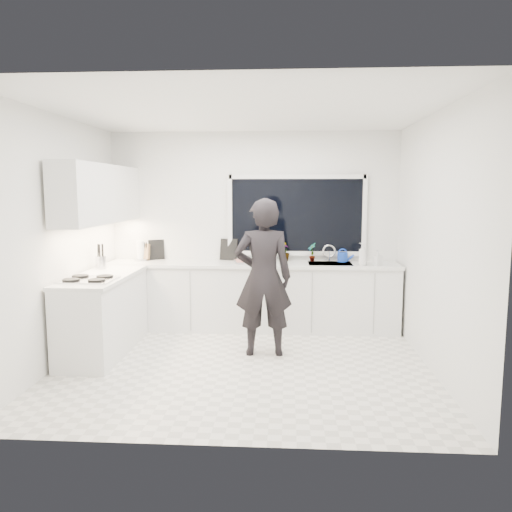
{
  "coord_description": "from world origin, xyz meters",
  "views": [
    {
      "loc": [
        0.47,
        -5.23,
        1.89
      ],
      "look_at": [
        0.12,
        0.4,
        1.15
      ],
      "focal_mm": 35.0,
      "sensor_mm": 36.0,
      "label": 1
    }
  ],
  "objects": [
    {
      "name": "person",
      "position": [
        0.2,
        0.38,
        0.9
      ],
      "size": [
        0.69,
        0.49,
        1.81
      ],
      "primitive_type": "imported",
      "rotation": [
        0.0,
        0.0,
        3.23
      ],
      "color": "black",
      "rests_on": "floor"
    },
    {
      "name": "utensil_crock",
      "position": [
        -1.85,
        0.8,
        1.0
      ],
      "size": [
        0.16,
        0.16,
        0.16
      ],
      "primitive_type": "cylinder",
      "rotation": [
        0.0,
        0.0,
        -0.22
      ],
      "color": "#AAAAAE",
      "rests_on": "countertop_left"
    },
    {
      "name": "pizza_tray",
      "position": [
        -0.02,
        1.42,
        0.94
      ],
      "size": [
        0.49,
        0.4,
        0.03
      ],
      "primitive_type": "cube",
      "rotation": [
        0.0,
        0.0,
        0.19
      ],
      "color": "#BCBBC0",
      "rests_on": "countertop_back"
    },
    {
      "name": "stovetop",
      "position": [
        -1.69,
        -0.0,
        0.94
      ],
      "size": [
        0.56,
        0.48,
        0.03
      ],
      "primitive_type": "cube",
      "color": "black",
      "rests_on": "countertop_left"
    },
    {
      "name": "countertop_left",
      "position": [
        -1.67,
        0.35,
        0.9
      ],
      "size": [
        0.62,
        1.6,
        0.04
      ],
      "primitive_type": "cube",
      "color": "silver",
      "rests_on": "base_cabinets_left"
    },
    {
      "name": "watering_can",
      "position": [
        1.23,
        1.61,
        0.98
      ],
      "size": [
        0.18,
        0.18,
        0.13
      ],
      "primitive_type": "cylinder",
      "rotation": [
        0.0,
        0.0,
        -0.35
      ],
      "color": "#1239B1",
      "rests_on": "countertop_back"
    },
    {
      "name": "knife_block",
      "position": [
        -1.52,
        1.59,
        1.03
      ],
      "size": [
        0.13,
        0.1,
        0.22
      ],
      "primitive_type": "cube",
      "rotation": [
        0.0,
        0.0,
        0.0
      ],
      "color": "olive",
      "rests_on": "countertop_back"
    },
    {
      "name": "floor",
      "position": [
        0.0,
        0.0,
        -0.01
      ],
      "size": [
        4.0,
        3.5,
        0.02
      ],
      "primitive_type": "cube",
      "color": "beige",
      "rests_on": "ground"
    },
    {
      "name": "wall_right",
      "position": [
        2.01,
        0.0,
        1.35
      ],
      "size": [
        0.02,
        3.5,
        2.7
      ],
      "primitive_type": "cube",
      "color": "white",
      "rests_on": "ground"
    },
    {
      "name": "soap_bottles",
      "position": [
        1.52,
        1.3,
        1.05
      ],
      "size": [
        0.34,
        0.16,
        0.29
      ],
      "color": "#D8BF66",
      "rests_on": "countertop_back"
    },
    {
      "name": "window",
      "position": [
        0.6,
        1.73,
        1.55
      ],
      "size": [
        1.8,
        0.02,
        1.0
      ],
      "primitive_type": "cube",
      "color": "black",
      "rests_on": "wall_back"
    },
    {
      "name": "base_cabinets_left",
      "position": [
        -1.67,
        0.35,
        0.44
      ],
      "size": [
        0.58,
        1.6,
        0.88
      ],
      "primitive_type": "cube",
      "color": "white",
      "rests_on": "floor"
    },
    {
      "name": "sink",
      "position": [
        1.05,
        1.45,
        0.87
      ],
      "size": [
        0.58,
        0.42,
        0.14
      ],
      "primitive_type": "cube",
      "color": "silver",
      "rests_on": "countertop_back"
    },
    {
      "name": "ceiling",
      "position": [
        0.0,
        0.0,
        2.71
      ],
      "size": [
        4.0,
        3.5,
        0.02
      ],
      "primitive_type": "cube",
      "color": "white",
      "rests_on": "wall_back"
    },
    {
      "name": "wall_back",
      "position": [
        0.0,
        1.76,
        1.35
      ],
      "size": [
        4.0,
        0.02,
        2.7
      ],
      "primitive_type": "cube",
      "color": "white",
      "rests_on": "ground"
    },
    {
      "name": "faucet",
      "position": [
        1.05,
        1.65,
        1.03
      ],
      "size": [
        0.03,
        0.03,
        0.22
      ],
      "primitive_type": "cylinder",
      "color": "silver",
      "rests_on": "countertop_back"
    },
    {
      "name": "upper_cabinets",
      "position": [
        -1.79,
        0.7,
        1.85
      ],
      "size": [
        0.34,
        2.1,
        0.7
      ],
      "primitive_type": "cube",
      "color": "white",
      "rests_on": "wall_left"
    },
    {
      "name": "picture_frame_small",
      "position": [
        -0.35,
        1.69,
        1.07
      ],
      "size": [
        0.25,
        0.08,
        0.3
      ],
      "primitive_type": "cube",
      "rotation": [
        0.0,
        0.0,
        -0.26
      ],
      "color": "black",
      "rests_on": "countertop_back"
    },
    {
      "name": "countertop_back",
      "position": [
        0.0,
        1.44,
        0.9
      ],
      "size": [
        3.94,
        0.62,
        0.04
      ],
      "primitive_type": "cube",
      "color": "silver",
      "rests_on": "base_cabinets_back"
    },
    {
      "name": "pizza",
      "position": [
        -0.02,
        1.42,
        0.95
      ],
      "size": [
        0.44,
        0.35,
        0.01
      ],
      "primitive_type": "cube",
      "rotation": [
        0.0,
        0.0,
        0.19
      ],
      "color": "#B01F17",
      "rests_on": "pizza_tray"
    },
    {
      "name": "herb_plants",
      "position": [
        0.37,
        1.61,
        1.07
      ],
      "size": [
        0.85,
        0.23,
        0.33
      ],
      "color": "#26662D",
      "rests_on": "countertop_back"
    },
    {
      "name": "picture_frame_large",
      "position": [
        -1.38,
        1.69,
        1.06
      ],
      "size": [
        0.21,
        0.11,
        0.28
      ],
      "primitive_type": "cube",
      "rotation": [
        0.0,
        0.0,
        0.41
      ],
      "color": "black",
      "rests_on": "countertop_back"
    },
    {
      "name": "base_cabinets_back",
      "position": [
        0.0,
        1.45,
        0.44
      ],
      "size": [
        3.92,
        0.58,
        0.88
      ],
      "primitive_type": "cube",
      "color": "white",
      "rests_on": "floor"
    },
    {
      "name": "paper_towel_roll",
      "position": [
        -1.57,
        1.55,
        1.05
      ],
      "size": [
        0.13,
        0.13,
        0.26
      ],
      "primitive_type": "cylinder",
      "rotation": [
        0.0,
        0.0,
        0.26
      ],
      "color": "silver",
      "rests_on": "countertop_back"
    },
    {
      "name": "wall_left",
      "position": [
        -2.01,
        0.0,
        1.35
      ],
      "size": [
        0.02,
        3.5,
        2.7
      ],
      "primitive_type": "cube",
      "color": "white",
      "rests_on": "ground"
    }
  ]
}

